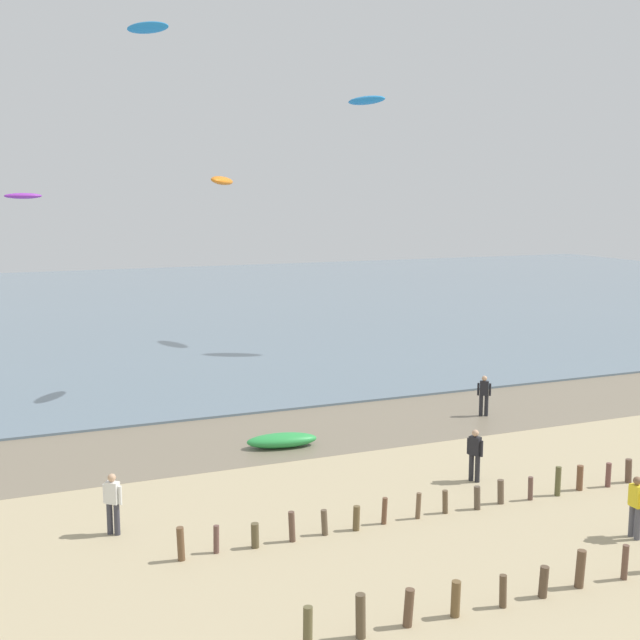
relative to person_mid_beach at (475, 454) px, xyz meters
name	(u,v)px	position (x,y,z in m)	size (l,w,h in m)	color
wet_sand_strip	(118,454)	(-10.14, 7.26, -0.91)	(120.00, 6.34, 0.01)	#7A6D59
sea	(41,312)	(-10.14, 45.43, -0.87)	(160.00, 70.00, 0.10)	slate
groyne_mid	(614,563)	(-0.74, -7.08, -0.49)	(17.56, 0.32, 0.98)	brown
groyne_far	(450,501)	(-2.13, -2.01, -0.54)	(15.66, 0.35, 0.91)	brown
person_mid_beach	(475,454)	(0.00, 0.00, 0.00)	(0.36, 0.51, 1.71)	#232328
person_right_flank	(113,502)	(-11.33, 0.23, 0.00)	(0.46, 0.40, 1.71)	#383842
person_far_down_beach	(636,505)	(1.53, -5.37, 0.00)	(0.22, 0.57, 1.71)	#4C4C56
person_trailing_behind	(484,394)	(4.73, 6.53, 0.00)	(0.50, 0.38, 1.71)	#232328
grounded_kite	(282,440)	(-4.48, 5.74, -0.66)	(2.59, 0.93, 0.52)	green
kite_aloft_0	(23,196)	(-12.03, 24.00, 8.13)	(1.89, 0.60, 0.30)	purple
kite_aloft_1	(366,100)	(7.91, 24.59, 13.85)	(3.09, 0.99, 0.49)	#2384D1
kite_aloft_2	(222,181)	(-4.05, 14.59, 8.82)	(2.29, 0.73, 0.37)	orange
kite_aloft_5	(148,28)	(-5.17, 24.80, 17.14)	(2.75, 0.88, 0.44)	#2384D1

